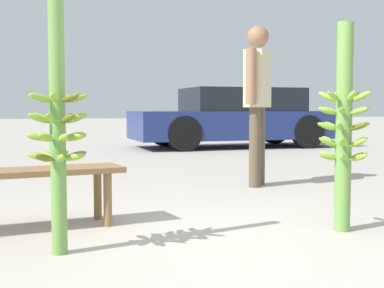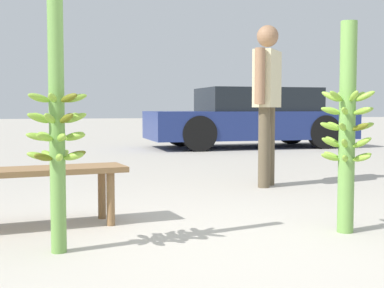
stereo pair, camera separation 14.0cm
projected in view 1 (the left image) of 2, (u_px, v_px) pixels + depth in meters
name	position (u px, v px, depth m)	size (l,w,h in m)	color
ground_plane	(226.00, 251.00, 3.19)	(80.00, 80.00, 0.00)	#B2AA9E
banana_stalk_left	(58.00, 126.00, 3.07)	(0.36, 0.36, 1.51)	#6B9E47
banana_stalk_center	(344.00, 127.00, 3.66)	(0.38, 0.37, 1.43)	#6B9E47
vendor_person	(258.00, 91.00, 5.77)	(0.50, 0.58, 1.73)	brown
market_bench	(20.00, 179.00, 3.70)	(1.46, 0.56, 0.43)	olive
parked_car	(236.00, 118.00, 11.56)	(4.38, 1.78, 1.27)	navy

